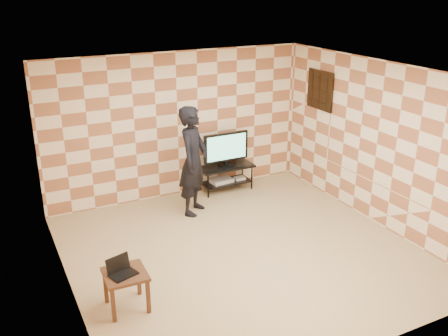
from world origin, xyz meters
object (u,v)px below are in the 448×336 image
at_px(side_table, 126,279).
at_px(person, 193,161).
at_px(tv, 226,148).
at_px(tv_stand, 226,172).

height_order(side_table, person, person).
distance_m(tv, person, 1.14).
bearing_deg(side_table, tv_stand, 44.88).
bearing_deg(person, tv_stand, -12.53).
relative_size(side_table, person, 0.28).
xyz_separation_m(tv_stand, side_table, (-2.81, -2.79, 0.04)).
relative_size(tv, side_table, 1.70).
bearing_deg(tv, side_table, -135.15).
bearing_deg(side_table, tv, 44.85).
bearing_deg(tv, tv_stand, 90.21).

